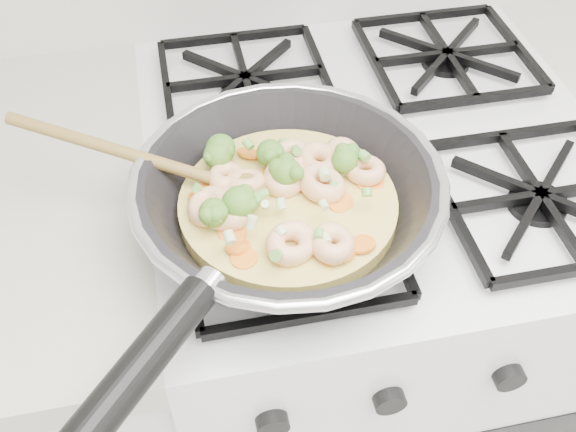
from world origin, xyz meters
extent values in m
cube|color=white|center=(0.00, 1.70, 0.45)|extent=(0.60, 0.60, 0.90)
cube|color=black|center=(0.00, 1.70, 0.91)|extent=(0.56, 0.56, 0.02)
torus|color=silver|center=(-0.15, 1.57, 0.99)|extent=(0.34, 0.34, 0.01)
cylinder|color=black|center=(-0.31, 1.37, 0.98)|extent=(0.15, 0.16, 0.03)
cylinder|color=#E2CE62|center=(-0.15, 1.57, 0.95)|extent=(0.24, 0.24, 0.02)
ellipsoid|color=olive|center=(-0.19, 1.59, 0.97)|extent=(0.07, 0.06, 0.02)
cylinder|color=olive|center=(-0.32, 1.64, 0.99)|extent=(0.23, 0.11, 0.06)
torus|color=#F7C592|center=(-0.21, 1.56, 0.97)|extent=(0.07, 0.07, 0.04)
torus|color=#F7C592|center=(-0.12, 1.49, 0.97)|extent=(0.06, 0.06, 0.02)
torus|color=#F7C592|center=(-0.19, 1.59, 0.97)|extent=(0.05, 0.05, 0.03)
torus|color=#F7C592|center=(-0.15, 1.59, 0.97)|extent=(0.08, 0.08, 0.03)
torus|color=#F7C592|center=(-0.23, 1.56, 0.97)|extent=(0.07, 0.07, 0.03)
torus|color=#F7C592|center=(-0.07, 1.62, 0.97)|extent=(0.06, 0.06, 0.03)
torus|color=#F7C592|center=(-0.16, 1.50, 0.97)|extent=(0.08, 0.08, 0.03)
torus|color=#F7C592|center=(-0.13, 1.62, 0.97)|extent=(0.07, 0.08, 0.03)
torus|color=#F7C592|center=(-0.06, 1.58, 0.97)|extent=(0.07, 0.07, 0.02)
torus|color=#F7C592|center=(-0.10, 1.61, 0.97)|extent=(0.07, 0.07, 0.02)
torus|color=#F7C592|center=(-0.21, 1.55, 0.97)|extent=(0.06, 0.06, 0.02)
torus|color=#F7C592|center=(-0.21, 1.60, 0.97)|extent=(0.07, 0.06, 0.02)
torus|color=#F7C592|center=(-0.11, 1.57, 0.97)|extent=(0.08, 0.08, 0.03)
ellipsoid|color=#5A912F|center=(-0.15, 1.59, 0.98)|extent=(0.04, 0.04, 0.03)
ellipsoid|color=#5A912F|center=(-0.21, 1.64, 0.98)|extent=(0.04, 0.04, 0.03)
ellipsoid|color=#5A912F|center=(-0.08, 1.59, 0.98)|extent=(0.04, 0.04, 0.03)
ellipsoid|color=#5A912F|center=(-0.20, 1.55, 0.98)|extent=(0.05, 0.05, 0.04)
ellipsoid|color=#5A912F|center=(-0.23, 1.54, 0.98)|extent=(0.04, 0.04, 0.03)
ellipsoid|color=#5A912F|center=(-0.16, 1.62, 0.98)|extent=(0.04, 0.04, 0.03)
ellipsoid|color=#5A912F|center=(-0.21, 1.63, 0.98)|extent=(0.04, 0.04, 0.03)
cylinder|color=orange|center=(-0.05, 1.57, 0.96)|extent=(0.04, 0.04, 0.01)
cylinder|color=orange|center=(-0.09, 1.49, 0.96)|extent=(0.03, 0.03, 0.01)
cylinder|color=orange|center=(-0.11, 1.48, 0.96)|extent=(0.04, 0.04, 0.01)
cylinder|color=orange|center=(-0.17, 1.65, 0.96)|extent=(0.03, 0.04, 0.01)
cylinder|color=orange|center=(-0.23, 1.60, 0.96)|extent=(0.03, 0.03, 0.01)
cylinder|color=orange|center=(-0.09, 1.55, 0.96)|extent=(0.04, 0.04, 0.00)
cylinder|color=orange|center=(-0.21, 1.49, 0.96)|extent=(0.04, 0.04, 0.00)
cylinder|color=orange|center=(-0.21, 1.53, 0.96)|extent=(0.04, 0.04, 0.01)
cylinder|color=orange|center=(-0.24, 1.59, 0.96)|extent=(0.04, 0.04, 0.00)
cylinder|color=orange|center=(-0.16, 1.61, 0.96)|extent=(0.04, 0.04, 0.00)
cylinder|color=orange|center=(-0.13, 1.48, 0.96)|extent=(0.04, 0.04, 0.01)
cylinder|color=orange|center=(-0.12, 1.58, 0.96)|extent=(0.04, 0.04, 0.01)
cylinder|color=orange|center=(-0.10, 1.59, 0.96)|extent=(0.04, 0.04, 0.01)
cylinder|color=orange|center=(-0.21, 1.51, 0.96)|extent=(0.03, 0.03, 0.00)
cylinder|color=beige|center=(-0.13, 1.49, 0.97)|extent=(0.01, 0.01, 0.01)
cylinder|color=#6AAE45|center=(-0.18, 1.47, 0.98)|extent=(0.01, 0.01, 0.01)
cylinder|color=#6AAE45|center=(-0.10, 1.56, 0.97)|extent=(0.01, 0.01, 0.01)
cylinder|color=#6AAE45|center=(-0.14, 1.64, 0.97)|extent=(0.01, 0.01, 0.01)
cylinder|color=beige|center=(-0.11, 1.58, 0.98)|extent=(0.01, 0.01, 0.01)
cylinder|color=#6AAE45|center=(-0.23, 1.53, 0.98)|extent=(0.01, 0.01, 0.01)
cylinder|color=beige|center=(-0.16, 1.55, 0.97)|extent=(0.01, 0.01, 0.01)
cylinder|color=#6AAE45|center=(-0.18, 1.56, 0.97)|extent=(0.01, 0.01, 0.01)
cylinder|color=#6AAE45|center=(-0.15, 1.58, 0.97)|extent=(0.01, 0.01, 0.01)
cylinder|color=beige|center=(-0.18, 1.54, 0.98)|extent=(0.01, 0.01, 0.01)
cylinder|color=#6AAE45|center=(-0.20, 1.55, 0.99)|extent=(0.01, 0.01, 0.01)
cylinder|color=beige|center=(-0.22, 1.50, 0.98)|extent=(0.01, 0.01, 0.01)
cylinder|color=#6AAE45|center=(-0.18, 1.56, 0.98)|extent=(0.01, 0.01, 0.01)
cylinder|color=#6AAE45|center=(-0.13, 1.61, 0.98)|extent=(0.01, 0.01, 0.01)
cylinder|color=beige|center=(-0.17, 1.50, 0.98)|extent=(0.01, 0.01, 0.01)
cylinder|color=#6AAE45|center=(-0.13, 1.49, 0.98)|extent=(0.01, 0.01, 0.01)
cylinder|color=beige|center=(-0.15, 1.62, 0.98)|extent=(0.01, 0.01, 0.01)
cylinder|color=#6AAE45|center=(-0.07, 1.53, 0.98)|extent=(0.01, 0.01, 0.01)
cylinder|color=#6AAE45|center=(-0.24, 1.59, 0.97)|extent=(0.01, 0.01, 0.01)
cylinder|color=#6AAE45|center=(-0.15, 1.62, 0.98)|extent=(0.01, 0.01, 0.01)
cylinder|color=#6AAE45|center=(-0.18, 1.63, 0.99)|extent=(0.01, 0.01, 0.01)
cylinder|color=beige|center=(-0.12, 1.53, 0.98)|extent=(0.01, 0.01, 0.01)
cylinder|color=beige|center=(-0.19, 1.52, 0.98)|extent=(0.01, 0.01, 0.01)
cylinder|color=#6AAE45|center=(-0.06, 1.59, 0.98)|extent=(0.01, 0.01, 0.01)
camera|label=1|loc=(-0.25, 1.07, 1.47)|focal=41.59mm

